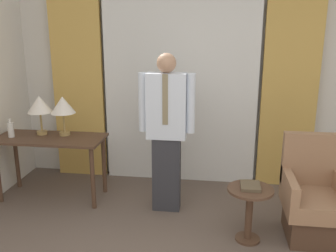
{
  "coord_description": "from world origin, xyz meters",
  "views": [
    {
      "loc": [
        0.48,
        -1.62,
        2.01
      ],
      "look_at": [
        -0.02,
        1.99,
        1.0
      ],
      "focal_mm": 40.0,
      "sensor_mm": 36.0,
      "label": 1
    }
  ],
  "objects": [
    {
      "name": "curtain_sheer_center",
      "position": [
        0.0,
        2.99,
        1.29
      ],
      "size": [
        1.92,
        0.06,
        2.58
      ],
      "color": "white",
      "rests_on": "ground_plane"
    },
    {
      "name": "table_lamp_left",
      "position": [
        -1.56,
        2.36,
        1.09
      ],
      "size": [
        0.28,
        0.28,
        0.46
      ],
      "color": "#9E7F47",
      "rests_on": "desk"
    },
    {
      "name": "side_table",
      "position": [
        0.8,
        1.62,
        0.36
      ],
      "size": [
        0.43,
        0.43,
        0.53
      ],
      "color": "#4C3323",
      "rests_on": "ground_plane"
    },
    {
      "name": "table_lamp_right",
      "position": [
        -1.28,
        2.36,
        1.09
      ],
      "size": [
        0.28,
        0.28,
        0.46
      ],
      "color": "#9E7F47",
      "rests_on": "desk"
    },
    {
      "name": "book",
      "position": [
        0.8,
        1.64,
        0.55
      ],
      "size": [
        0.18,
        0.22,
        0.03
      ],
      "color": "brown",
      "rests_on": "side_table"
    },
    {
      "name": "curtain_drape_left",
      "position": [
        -1.33,
        2.99,
        1.29
      ],
      "size": [
        0.66,
        0.06,
        2.58
      ],
      "color": "gold",
      "rests_on": "ground_plane"
    },
    {
      "name": "person",
      "position": [
        -0.05,
        2.14,
        0.94
      ],
      "size": [
        0.6,
        0.2,
        1.72
      ],
      "color": "#2D2D33",
      "rests_on": "ground_plane"
    },
    {
      "name": "wall_back",
      "position": [
        0.0,
        3.12,
        1.35
      ],
      "size": [
        10.0,
        0.06,
        2.7
      ],
      "color": "silver",
      "rests_on": "ground_plane"
    },
    {
      "name": "curtain_drape_right",
      "position": [
        1.33,
        2.99,
        1.29
      ],
      "size": [
        0.66,
        0.06,
        2.58
      ],
      "color": "gold",
      "rests_on": "ground_plane"
    },
    {
      "name": "bottle_near_edge",
      "position": [
        -1.86,
        2.2,
        0.83
      ],
      "size": [
        0.07,
        0.07,
        0.22
      ],
      "color": "silver",
      "rests_on": "desk"
    },
    {
      "name": "desk",
      "position": [
        -1.42,
        2.25,
        0.63
      ],
      "size": [
        1.24,
        0.54,
        0.74
      ],
      "color": "#4C3323",
      "rests_on": "ground_plane"
    },
    {
      "name": "armchair",
      "position": [
        1.42,
        1.8,
        0.35
      ],
      "size": [
        0.56,
        0.62,
        0.97
      ],
      "color": "#4C3323",
      "rests_on": "ground_plane"
    }
  ]
}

